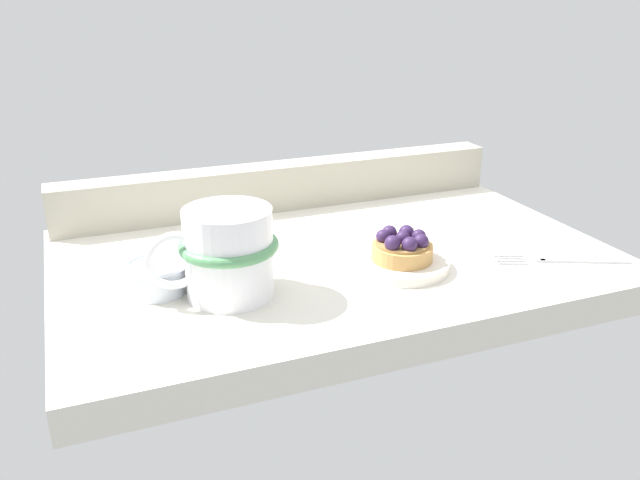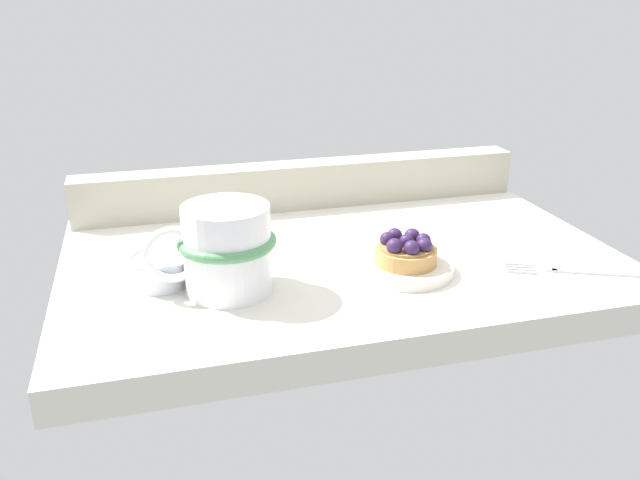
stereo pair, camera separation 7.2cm
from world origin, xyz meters
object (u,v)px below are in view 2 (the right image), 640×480
object	(u,v)px
coffee_mug	(225,248)
dessert_fork	(574,270)
raspberry_tart	(406,251)
sugar_bowl	(159,269)
dessert_plate	(405,268)

from	to	relation	value
coffee_mug	dessert_fork	world-z (taller)	coffee_mug
dessert_fork	raspberry_tart	bearing A→B (deg)	163.79
coffee_mug	sugar_bowl	distance (cm)	8.49
dessert_fork	sugar_bowl	world-z (taller)	sugar_bowl
coffee_mug	sugar_bowl	world-z (taller)	coffee_mug
dessert_plate	coffee_mug	xyz separation A→B (cm)	(-20.43, 0.59, 4.42)
dessert_fork	sugar_bowl	distance (cm)	47.09
raspberry_tart	coffee_mug	bearing A→B (deg)	178.32
raspberry_tart	sugar_bowl	bearing A→B (deg)	171.14
coffee_mug	sugar_bowl	bearing A→B (deg)	152.27
raspberry_tart	dessert_fork	xyz separation A→B (cm)	(18.62, -5.41, -2.37)
dessert_fork	sugar_bowl	xyz separation A→B (cm)	(-46.05, 9.69, 1.54)
raspberry_tart	coffee_mug	world-z (taller)	coffee_mug
dessert_plate	raspberry_tart	world-z (taller)	raspberry_tart
raspberry_tart	sugar_bowl	world-z (taller)	raspberry_tart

